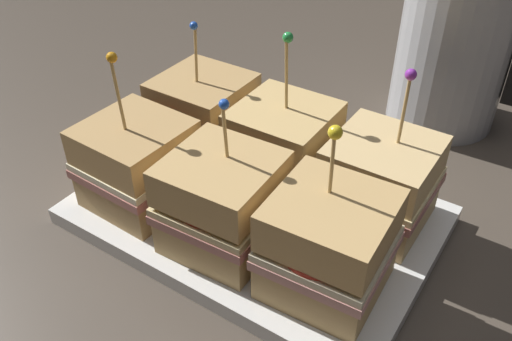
{
  "coord_description": "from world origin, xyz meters",
  "views": [
    {
      "loc": [
        0.24,
        -0.36,
        0.39
      ],
      "look_at": [
        0.0,
        0.0,
        0.07
      ],
      "focal_mm": 38.0,
      "sensor_mm": 36.0,
      "label": 1
    }
  ],
  "objects": [
    {
      "name": "sandwich_back_center",
      "position": [
        0.0,
        0.05,
        0.07
      ],
      "size": [
        0.1,
        0.1,
        0.18
      ],
      "color": "tan",
      "rests_on": "serving_platter"
    },
    {
      "name": "sandwich_back_left",
      "position": [
        -0.11,
        0.06,
        0.07
      ],
      "size": [
        0.1,
        0.11,
        0.16
      ],
      "color": "tan",
      "rests_on": "serving_platter"
    },
    {
      "name": "sandwich_front_left",
      "position": [
        -0.11,
        -0.05,
        0.06
      ],
      "size": [
        0.1,
        0.1,
        0.17
      ],
      "color": "tan",
      "rests_on": "serving_platter"
    },
    {
      "name": "sandwich_back_right",
      "position": [
        0.11,
        0.06,
        0.06
      ],
      "size": [
        0.1,
        0.1,
        0.17
      ],
      "color": "#DBB77A",
      "rests_on": "serving_platter"
    },
    {
      "name": "sandwich_front_right",
      "position": [
        0.11,
        -0.05,
        0.07
      ],
      "size": [
        0.11,
        0.11,
        0.16
      ],
      "color": "tan",
      "rests_on": "serving_platter"
    },
    {
      "name": "serving_platter",
      "position": [
        0.0,
        0.0,
        0.01
      ],
      "size": [
        0.36,
        0.24,
        0.02
      ],
      "color": "white",
      "rests_on": "ground_plane"
    },
    {
      "name": "sandwich_front_center",
      "position": [
        -0.0,
        -0.06,
        0.07
      ],
      "size": [
        0.11,
        0.11,
        0.15
      ],
      "color": "tan",
      "rests_on": "serving_platter"
    },
    {
      "name": "kettle_steel",
      "position": [
        0.09,
        0.32,
        0.11
      ],
      "size": [
        0.16,
        0.14,
        0.24
      ],
      "color": "#B7BABF",
      "rests_on": "ground_plane"
    },
    {
      "name": "ground_plane",
      "position": [
        0.0,
        0.0,
        0.0
      ],
      "size": [
        6.0,
        6.0,
        0.0
      ],
      "primitive_type": "plane",
      "color": "#4C4238"
    }
  ]
}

